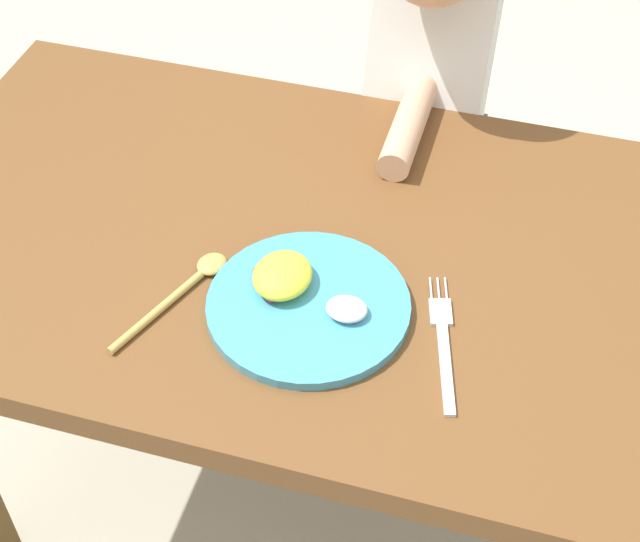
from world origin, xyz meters
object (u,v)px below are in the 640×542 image
(plate, at_px, (305,300))
(person, at_px, (424,132))
(fork, at_px, (443,343))
(spoon, at_px, (187,286))

(plate, height_order, person, person)
(plate, bearing_deg, fork, -3.66)
(plate, relative_size, fork, 1.19)
(plate, bearing_deg, person, 84.71)
(plate, distance_m, person, 0.60)
(plate, height_order, spoon, plate)
(fork, xyz_separation_m, spoon, (-0.36, -0.00, 0.00))
(spoon, bearing_deg, fork, -68.77)
(fork, bearing_deg, spoon, 75.13)
(spoon, bearing_deg, person, 0.73)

